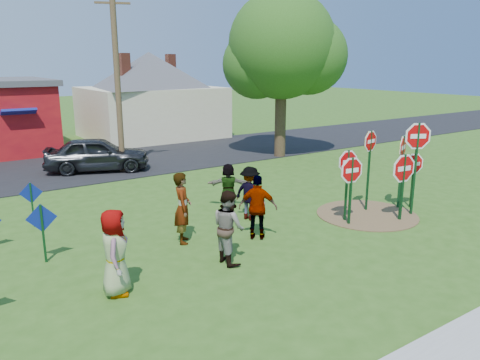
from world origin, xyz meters
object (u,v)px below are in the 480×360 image
Objects in this scene: leafy_tree at (284,51)px; stop_sign_d at (402,153)px; stop_sign_b at (370,150)px; stop_sign_a at (351,176)px; utility_pole at (117,74)px; person_b at (183,208)px; suv at (97,154)px; person_a at (115,252)px; stop_sign_c at (417,147)px.

stop_sign_d is at bearing -104.80° from leafy_tree.
stop_sign_a is at bearing -167.04° from stop_sign_b.
stop_sign_d is 0.32× the size of utility_pole.
stop_sign_d is 12.09m from utility_pole.
person_b is 9.76m from suv.
person_b is (-4.80, 1.55, -0.53)m from stop_sign_a.
stop_sign_a is at bearing -63.03° from person_a.
stop_sign_c is 13.45m from suv.
suv is 10.28m from leafy_tree.
stop_sign_d is at bearing 98.85° from stop_sign_c.
stop_sign_a is 11.27m from leafy_tree.
stop_sign_b is at bearing 155.63° from stop_sign_c.
leafy_tree reaches higher than suv.
person_b reaches higher than suv.
person_a is 0.96× the size of person_b.
stop_sign_c is 1.67× the size of person_a.
suv is (0.79, 9.73, -0.18)m from person_b.
stop_sign_a is 1.72m from stop_sign_b.
stop_sign_b is 9.94m from leafy_tree.
stop_sign_b reaches higher than stop_sign_a.
person_a is 0.23× the size of leafy_tree.
suv is (3.31, 11.55, -0.14)m from person_a.
leafy_tree is (9.82, 7.80, 4.32)m from person_b.
suv is at bearing 8.81° from person_a.
stop_sign_c is 1.20× the size of stop_sign_d.
stop_sign_a is at bearing -118.22° from leafy_tree.
stop_sign_a is at bearing -138.88° from suv.
stop_sign_a is 0.85× the size of stop_sign_d.
stop_sign_a is at bearing 160.66° from stop_sign_d.
person_a is 0.23× the size of utility_pole.
stop_sign_d is 1.39× the size of person_a.
leafy_tree is at bearing 51.12° from stop_sign_d.
person_a is at bearing -169.67° from stop_sign_a.
utility_pole is (-3.13, 10.59, 2.77)m from stop_sign_a.
utility_pole reaches higher than stop_sign_c.
stop_sign_b is at bearing 31.19° from stop_sign_a.
stop_sign_a is 5.08m from person_b.
utility_pole reaches higher than stop_sign_b.
stop_sign_a is 0.79× the size of stop_sign_b.
stop_sign_b is 1.41m from stop_sign_c.
stop_sign_d is (0.24, 0.69, -0.33)m from stop_sign_c.
utility_pole is (-5.73, 10.37, 2.41)m from stop_sign_d.
person_b is 0.44× the size of suv.
stop_sign_d reaches higher than person_a.
stop_sign_b is 1.07× the size of stop_sign_d.
stop_sign_d is (2.60, 0.22, 0.36)m from stop_sign_a.
stop_sign_c is 12.52m from utility_pole.
leafy_tree is (9.04, -1.92, 4.50)m from suv.
stop_sign_a is 1.18× the size of person_a.
utility_pole is at bearing 144.43° from stop_sign_c.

